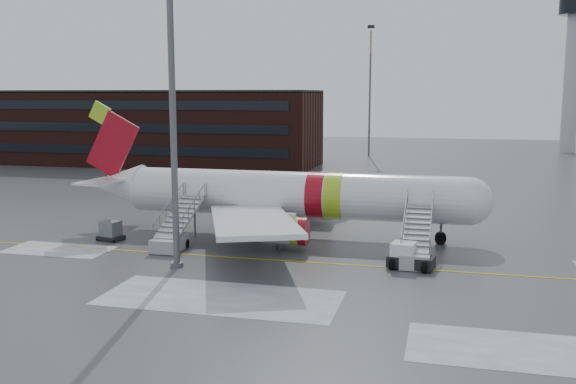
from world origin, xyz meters
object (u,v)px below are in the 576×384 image
(airstair_aft, at_px, (174,235))
(pushback_tug, at_px, (408,257))
(airstair_fwd, at_px, (416,248))
(light_mast_near, at_px, (172,81))
(airliner, at_px, (283,195))
(uld_container, at_px, (111,231))

(airstair_aft, height_order, pushback_tug, airstair_aft)
(airstair_fwd, height_order, light_mast_near, light_mast_near)
(airstair_fwd, xyz_separation_m, pushback_tug, (-0.45, -1.46, -0.29))
(airliner, height_order, pushback_tug, airliner)
(airliner, xyz_separation_m, uld_container, (-13.10, -5.24, -2.69))
(airliner, xyz_separation_m, airstair_aft, (-6.98, -6.54, -2.35))
(airliner, bearing_deg, airstair_aft, -136.87)
(airstair_fwd, relative_size, airstair_aft, 1.00)
(airliner, distance_m, light_mast_near, 15.38)
(pushback_tug, bearing_deg, airstair_fwd, 73.01)
(uld_container, height_order, light_mast_near, light_mast_near)
(airstair_fwd, distance_m, airstair_aft, 18.32)
(pushback_tug, height_order, light_mast_near, light_mast_near)
(airliner, distance_m, uld_container, 14.36)
(pushback_tug, xyz_separation_m, uld_container, (-23.99, 2.75, -0.05))
(uld_container, bearing_deg, airstair_aft, -11.91)
(airliner, xyz_separation_m, pushback_tug, (10.90, -7.99, -2.64))
(airstair_fwd, relative_size, light_mast_near, 0.32)
(airliner, relative_size, light_mast_near, 1.44)
(uld_container, bearing_deg, light_mast_near, -36.03)
(airstair_aft, relative_size, light_mast_near, 0.32)
(light_mast_near, bearing_deg, airliner, 68.07)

